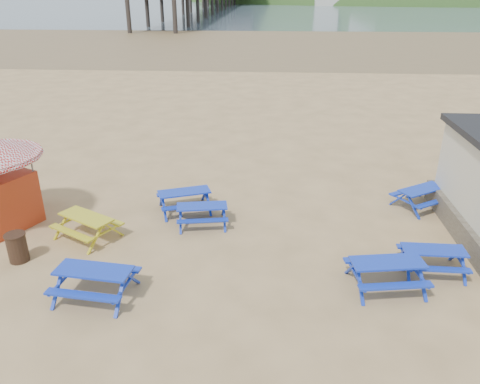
# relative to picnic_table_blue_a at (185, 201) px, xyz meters

# --- Properties ---
(ground) EXTENTS (400.00, 400.00, 0.00)m
(ground) POSITION_rel_picnic_table_blue_a_xyz_m (1.69, -2.06, -0.36)
(ground) COLOR tan
(ground) RESTS_ON ground
(wet_sand) EXTENTS (400.00, 400.00, 0.00)m
(wet_sand) POSITION_rel_picnic_table_blue_a_xyz_m (1.69, 52.94, -0.36)
(wet_sand) COLOR olive
(wet_sand) RESTS_ON ground
(sea) EXTENTS (400.00, 400.00, 0.00)m
(sea) POSITION_rel_picnic_table_blue_a_xyz_m (1.69, 167.94, -0.36)
(sea) COLOR #465865
(sea) RESTS_ON ground
(picnic_table_blue_a) EXTENTS (2.11, 1.91, 0.73)m
(picnic_table_blue_a) POSITION_rel_picnic_table_blue_a_xyz_m (0.00, 0.00, 0.00)
(picnic_table_blue_a) COLOR #0914B8
(picnic_table_blue_a) RESTS_ON ground
(picnic_table_blue_b) EXTENTS (1.78, 1.52, 0.67)m
(picnic_table_blue_b) POSITION_rel_picnic_table_blue_a_xyz_m (0.73, -0.95, -0.03)
(picnic_table_blue_b) COLOR #0914B8
(picnic_table_blue_b) RESTS_ON ground
(picnic_table_blue_c) EXTENTS (2.17, 2.07, 0.71)m
(picnic_table_blue_c) POSITION_rel_picnic_table_blue_a_xyz_m (8.09, 0.81, -0.01)
(picnic_table_blue_c) COLOR #0914B8
(picnic_table_blue_c) RESTS_ON ground
(picnic_table_blue_d) EXTENTS (2.01, 1.70, 0.78)m
(picnic_table_blue_d) POSITION_rel_picnic_table_blue_a_xyz_m (-1.35, -4.91, 0.03)
(picnic_table_blue_d) COLOR #0914B8
(picnic_table_blue_d) RESTS_ON ground
(picnic_table_blue_e) EXTENTS (1.66, 1.35, 0.68)m
(picnic_table_blue_e) POSITION_rel_picnic_table_blue_a_xyz_m (7.26, -3.22, -0.02)
(picnic_table_blue_e) COLOR #0914B8
(picnic_table_blue_e) RESTS_ON ground
(picnic_table_blue_f) EXTENTS (2.02, 1.73, 0.76)m
(picnic_table_blue_f) POSITION_rel_picnic_table_blue_a_xyz_m (5.86, -4.04, 0.02)
(picnic_table_blue_f) COLOR #0914B8
(picnic_table_blue_f) RESTS_ON ground
(picnic_table_yellow) EXTENTS (2.22, 2.09, 0.73)m
(picnic_table_yellow) POSITION_rel_picnic_table_blue_a_xyz_m (-2.62, -2.06, 0.00)
(picnic_table_yellow) COLOR #ADAF17
(picnic_table_yellow) RESTS_ON ground
(litter_bin) EXTENTS (0.57, 0.57, 0.84)m
(litter_bin) POSITION_rel_picnic_table_blue_a_xyz_m (-4.08, -3.45, 0.06)
(litter_bin) COLOR #342315
(litter_bin) RESTS_ON ground
(headland_town) EXTENTS (264.00, 144.00, 108.00)m
(headland_town) POSITION_rel_picnic_table_blue_a_xyz_m (91.69, 227.62, -10.27)
(headland_town) COLOR #2D4C1E
(headland_town) RESTS_ON ground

